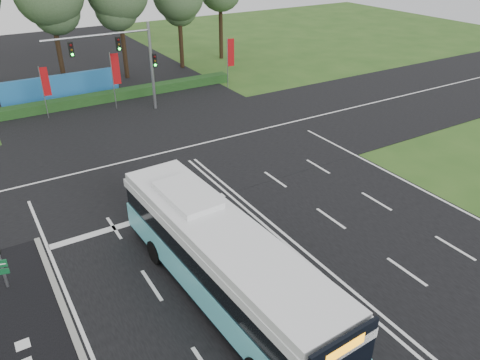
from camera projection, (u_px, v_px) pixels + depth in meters
name	position (u px, v px, depth m)	size (l,w,h in m)	color
ground	(279.00, 238.00, 22.77)	(120.00, 120.00, 0.00)	#2B521B
road_main	(279.00, 238.00, 22.76)	(20.00, 120.00, 0.04)	black
road_cross	(176.00, 150.00, 31.77)	(120.00, 14.00, 0.05)	black
city_bus	(222.00, 261.00, 18.23)	(3.32, 13.03, 3.71)	#61D5E2
banner_flag_left	(45.00, 85.00, 35.86)	(0.61, 0.16, 4.15)	gray
banner_flag_mid	(115.00, 72.00, 37.75)	(0.69, 0.12, 4.65)	gray
banner_flag_right	(230.00, 56.00, 42.70)	(0.68, 0.16, 4.65)	gray
traffic_light_gantry	(129.00, 55.00, 36.04)	(8.41, 0.28, 7.00)	gray
hedge	(116.00, 95.00, 40.98)	(22.00, 1.20, 0.80)	#163B15
blue_hoarding	(61.00, 87.00, 40.69)	(10.00, 0.30, 2.20)	#1D5F9F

